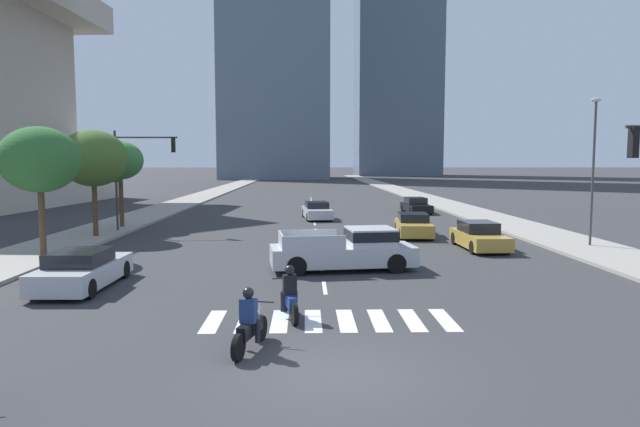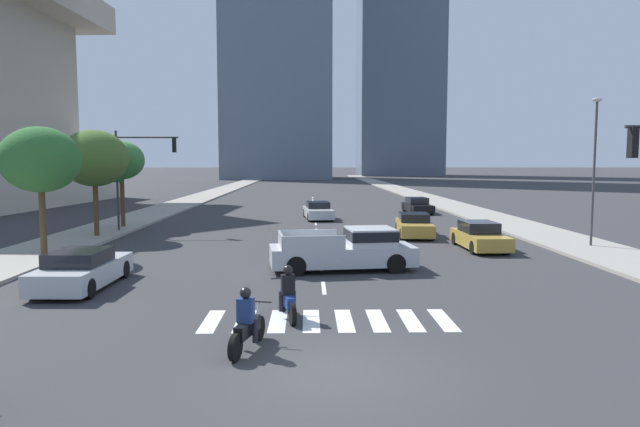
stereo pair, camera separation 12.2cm
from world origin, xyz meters
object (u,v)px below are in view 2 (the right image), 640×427
Objects in this scene: motorcycle_third at (287,297)px; street_tree_third at (121,161)px; traffic_signal_far at (139,163)px; street_lamp_east at (594,160)px; sedan_gold_0 at (480,237)px; street_tree_second at (94,158)px; sedan_silver_1 at (318,211)px; street_tree_nearest at (40,160)px; motorcycle_trailing at (247,325)px; sedan_gold_3 at (414,226)px; sedan_black_4 at (417,206)px; sedan_silver_2 at (82,270)px; pickup_truck at (349,250)px.

street_tree_third is (-11.34, 21.06, 3.77)m from motorcycle_third.
traffic_signal_far is 0.83× the size of street_lamp_east.
street_lamp_east reaches higher than motorcycle_third.
sedan_gold_0 is 0.78× the size of street_tree_second.
sedan_silver_1 is at bearing 24.67° from street_tree_third.
street_tree_second is (-12.66, -10.36, 3.87)m from sedan_silver_1.
street_tree_second is at bearing 90.00° from street_tree_nearest.
motorcycle_trailing is 0.42× the size of sedan_gold_3.
motorcycle_third is at bearing -16.67° from sedan_gold_3.
street_lamp_east reaches higher than street_tree_third.
street_tree_second reaches higher than motorcycle_third.
motorcycle_third reaches higher than sedan_gold_3.
street_tree_third is at bearing -114.55° from sedan_gold_0.
motorcycle_third is at bearing -41.83° from street_tree_nearest.
motorcycle_third is 19.45m from street_lamp_east.
sedan_black_4 is at bearing 35.87° from street_tree_second.
sedan_silver_1 is (1.32, 26.87, 0.02)m from motorcycle_third.
street_tree_third reaches higher than motorcycle_trailing.
sedan_black_4 is (0.73, 19.63, -0.02)m from sedan_gold_0.
street_lamp_east reaches higher than sedan_silver_2.
sedan_silver_2 is at bearing -80.84° from traffic_signal_far.
motorcycle_trailing is 0.44× the size of sedan_gold_0.
pickup_truck is 1.08× the size of street_tree_third.
sedan_silver_2 is at bearing -71.68° from street_tree_second.
sedan_gold_0 is at bearing -49.21° from motorcycle_third.
street_tree_third is (-10.52, 23.73, 3.77)m from motorcycle_trailing.
sedan_silver_2 is at bearing -56.22° from street_tree_nearest.
street_lamp_east is at bearing -18.78° from street_tree_third.
traffic_signal_far is 9.03m from street_tree_nearest.
sedan_silver_2 is at bearing -26.06° from sedan_silver_1.
street_tree_second is at bearing -56.24° from sedan_black_4.
pickup_truck reaches higher than sedan_black_4.
street_tree_third is (-20.37, 8.92, 3.74)m from sedan_gold_0.
street_lamp_east is at bearing 11.90° from sedan_black_4.
sedan_gold_3 is 18.46m from street_tree_second.
sedan_black_4 is at bearing 176.96° from sedan_gold_0.
street_lamp_east reaches higher than pickup_truck.
sedan_gold_0 is 0.63× the size of street_lamp_east.
motorcycle_trailing is 0.34× the size of street_tree_second.
traffic_signal_far is 1.10× the size of street_tree_third.
street_lamp_east reaches higher than street_tree_second.
sedan_black_4 is 23.97m from street_tree_third.
sedan_silver_2 is at bearing 59.02° from motorcycle_trailing.
sedan_silver_1 is (-0.89, 19.97, -0.21)m from pickup_truck.
sedan_gold_3 is at bearing -45.40° from sedan_silver_2.
street_tree_third is at bearing 90.00° from street_tree_second.
pickup_truck is 11.05m from sedan_gold_3.
motorcycle_third is 0.41× the size of sedan_silver_1.
sedan_silver_2 is 23.64m from street_lamp_east.
sedan_gold_3 is (5.39, -9.88, 0.01)m from sedan_silver_1.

